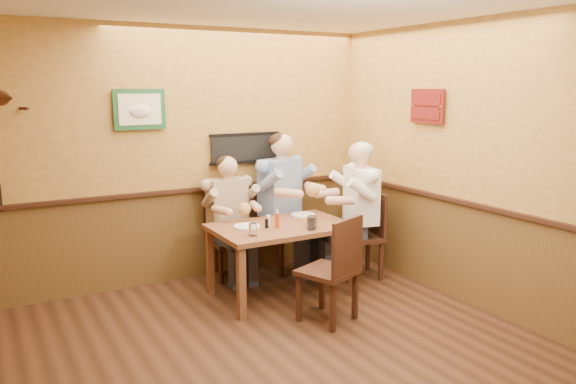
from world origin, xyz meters
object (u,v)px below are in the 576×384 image
Objects in this scene: chair_back_right at (280,227)px; chair_near_side at (328,269)px; diner_blue_polo at (280,209)px; water_glass_mid at (311,223)px; diner_white_elder at (361,217)px; cola_tumbler at (312,222)px; pepper_shaker at (267,224)px; chair_back_left at (228,240)px; water_glass_left at (253,230)px; salt_shaker at (268,220)px; diner_tan_shirt at (228,224)px; chair_right_end at (360,235)px; dining_table at (281,234)px; hot_sauce_bottle at (277,220)px.

chair_back_right is 1.58m from chair_near_side.
diner_blue_polo is 1.09m from water_glass_mid.
diner_white_elder reaches higher than cola_tumbler.
chair_back_right is at bearing 0.00° from diner_blue_polo.
chair_near_side is 0.85m from pepper_shaker.
chair_back_left is 1.08m from water_glass_left.
diner_blue_polo is (0.66, -0.03, 0.29)m from chair_back_left.
salt_shaker is (-0.50, -0.67, 0.29)m from chair_back_right.
chair_back_right is at bearing 80.43° from cola_tumbler.
diner_tan_shirt is 0.83m from pepper_shaker.
chair_near_side is 0.69× the size of diner_blue_polo.
pepper_shaker is at bearing -72.21° from chair_right_end.
diner_blue_polo reaches higher than chair_back_right.
water_glass_mid is at bearing -127.04° from cola_tumbler.
chair_right_end is at bearing -162.28° from chair_near_side.
chair_back_right is 0.81× the size of diner_tan_shirt.
pepper_shaker is at bearing 37.76° from water_glass_left.
diner_tan_shirt is 0.74m from salt_shaker.
cola_tumbler is (0.17, 0.55, 0.31)m from chair_near_side.
dining_table is 0.39m from water_glass_mid.
chair_back_left is 0.72m from diner_blue_polo.
pepper_shaker is (-0.08, -0.11, -0.00)m from salt_shaker.
dining_table is 11.63× the size of cola_tumbler.
chair_right_end is at bearing 22.68° from water_glass_mid.
chair_back_left and water_glass_mid have the same top height.
chair_right_end is 1.20m from salt_shaker.
hot_sauce_bottle is at bearing -83.60° from salt_shaker.
dining_table is 0.24m from pepper_shaker.
dining_table is at bearing -73.51° from chair_right_end.
pepper_shaker is at bearing -86.44° from chair_back_left.
chair_right_end is at bearing -65.14° from chair_back_right.
pepper_shaker is (-0.58, -0.78, 0.07)m from diner_blue_polo.
diner_tan_shirt is at bearing 109.25° from dining_table.
diner_blue_polo is at bearing -122.68° from diner_white_elder.
chair_right_end is 0.99m from diner_blue_polo.
chair_near_side reaches higher than chair_right_end.
water_glass_mid is (-0.89, -0.37, 0.12)m from diner_white_elder.
water_glass_left is 0.99× the size of cola_tumbler.
hot_sauce_bottle is at bearing -69.46° from chair_right_end.
hot_sauce_bottle is (0.18, -0.86, 0.39)m from chair_back_left.
chair_back_right is 0.89m from salt_shaker.
chair_back_left reaches higher than salt_shaker.
salt_shaker is 0.14m from pepper_shaker.
chair_right_end is at bearing -1.08° from salt_shaker.
diner_white_elder is at bearing 4.11° from pepper_shaker.
cola_tumbler is 0.46m from pepper_shaker.
chair_back_right is at bearing 53.29° from salt_shaker.
water_glass_mid is (-0.22, -1.06, 0.30)m from chair_back_right.
chair_back_right reaches higher than chair_right_end.
hot_sauce_bottle is at bearing -80.49° from chair_back_left.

